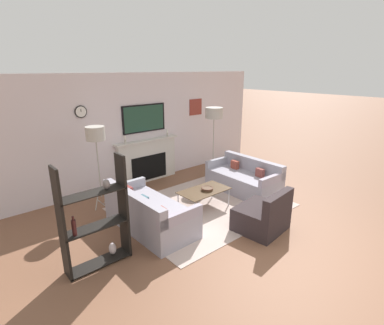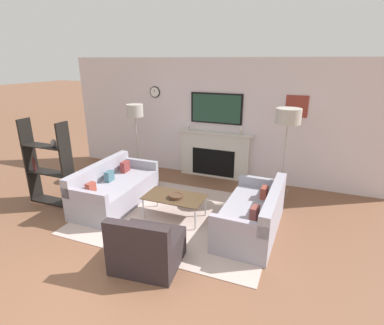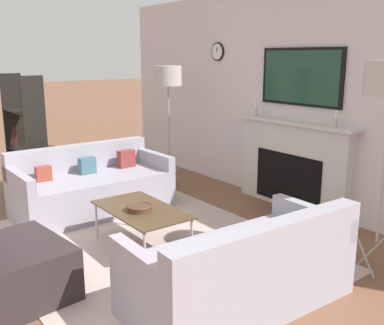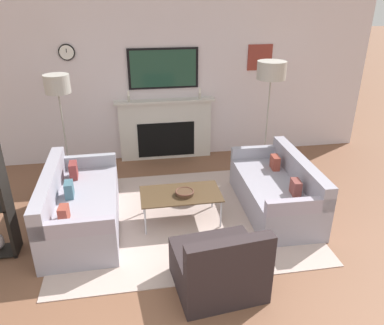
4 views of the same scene
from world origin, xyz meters
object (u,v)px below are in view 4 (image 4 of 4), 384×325
object	(u,v)px
decorative_bowl	(185,193)
floor_lamp_right	(271,72)
couch_right	(277,191)
floor_lamp_left	(57,86)
armchair	(219,268)
couch_left	(79,207)
coffee_table	(181,195)

from	to	relation	value
decorative_bowl	floor_lamp_right	xyz separation A→B (m)	(1.60, 1.44, 1.22)
couch_right	floor_lamp_left	world-z (taller)	floor_lamp_left
armchair	decorative_bowl	xyz separation A→B (m)	(-0.16, 1.27, 0.18)
couch_right	couch_left	bearing A→B (deg)	179.97
coffee_table	floor_lamp_left	distance (m)	2.42
couch_left	couch_right	world-z (taller)	couch_left
armchair	floor_lamp_right	xyz separation A→B (m)	(1.44, 2.72, 1.40)
couch_left	armchair	size ratio (longest dim) A/B	1.97
decorative_bowl	floor_lamp_left	world-z (taller)	floor_lamp_left
couch_right	armchair	world-z (taller)	armchair
decorative_bowl	couch_left	bearing A→B (deg)	175.11
decorative_bowl	floor_lamp_right	world-z (taller)	floor_lamp_right
couch_right	floor_lamp_right	xyz separation A→B (m)	(0.29, 1.33, 1.38)
couch_left	decorative_bowl	bearing A→B (deg)	-4.89
coffee_table	floor_lamp_left	bearing A→B (deg)	138.63
couch_left	floor_lamp_left	xyz separation A→B (m)	(-0.29, 1.33, 1.27)
armchair	coffee_table	world-z (taller)	armchair
decorative_bowl	floor_lamp_right	bearing A→B (deg)	42.02
decorative_bowl	floor_lamp_left	distance (m)	2.45
decorative_bowl	armchair	bearing A→B (deg)	-82.90
armchair	floor_lamp_left	distance (m)	3.50
couch_right	decorative_bowl	world-z (taller)	couch_right
couch_left	armchair	world-z (taller)	armchair
couch_right	decorative_bowl	bearing A→B (deg)	-175.05
couch_left	couch_right	bearing A→B (deg)	-0.03
couch_left	armchair	bearing A→B (deg)	-42.72
coffee_table	decorative_bowl	distance (m)	0.09
armchair	decorative_bowl	distance (m)	1.30
floor_lamp_left	coffee_table	bearing A→B (deg)	-41.37
couch_right	coffee_table	size ratio (longest dim) A/B	1.67
couch_right	armchair	xyz separation A→B (m)	(-1.15, -1.39, -0.01)
couch_right	floor_lamp_left	bearing A→B (deg)	155.72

